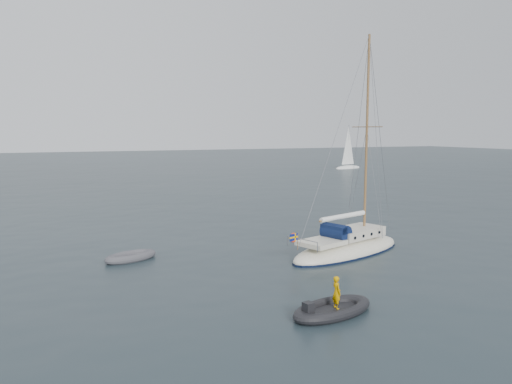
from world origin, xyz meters
name	(u,v)px	position (x,y,z in m)	size (l,w,h in m)	color
ground	(297,252)	(0.00, 0.00, 0.00)	(300.00, 300.00, 0.00)	black
sailboat	(348,237)	(2.41, -1.52, 0.97)	(9.03, 2.71, 12.85)	white
dinghy	(131,257)	(-9.12, 1.95, 0.19)	(3.01, 1.36, 0.43)	#4D4D52
rib	(332,308)	(-3.52, -9.23, 0.23)	(3.73, 1.70, 1.47)	black
distant_yacht_b	(348,149)	(38.94, 52.20, 3.61)	(6.37, 3.40, 8.44)	white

